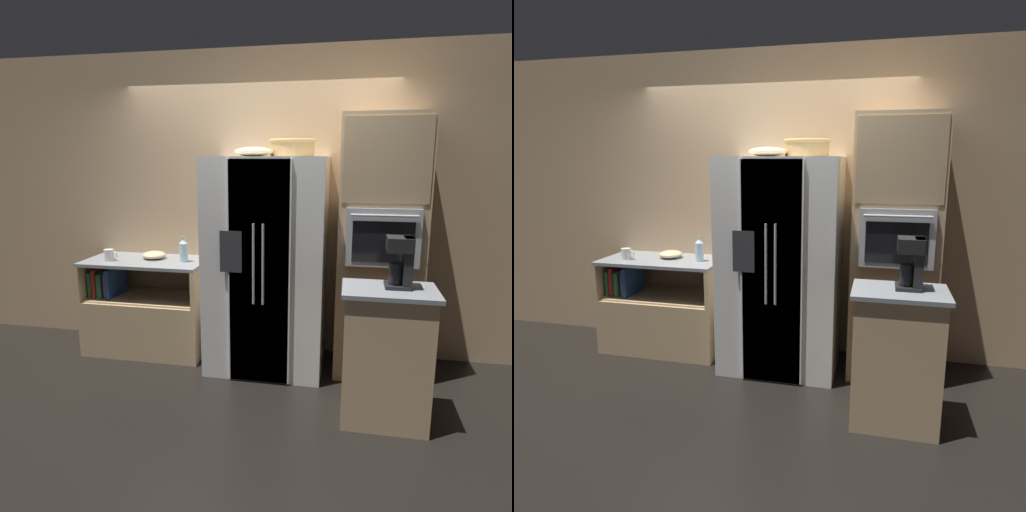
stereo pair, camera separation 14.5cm
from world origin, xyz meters
TOP-DOWN VIEW (x-y plane):
  - ground_plane at (0.00, 0.00)m, footprint 20.00×20.00m
  - wall_back at (0.00, 0.49)m, footprint 12.00×0.06m
  - counter_left at (-1.03, 0.15)m, footprint 1.14×0.60m
  - refrigerator at (0.17, 0.06)m, footprint 1.00×0.82m
  - wall_oven at (1.11, 0.14)m, footprint 0.69×0.68m
  - island_counter at (1.14, -0.68)m, footprint 0.63×0.45m
  - wicker_basket at (0.36, 0.16)m, footprint 0.39×0.39m
  - fruit_bowl at (0.06, -0.01)m, footprint 0.32×0.32m
  - bottle_tall at (-0.63, 0.14)m, footprint 0.08×0.08m
  - mug at (-1.33, 0.04)m, footprint 0.13×0.09m
  - mixing_bowl at (-0.96, 0.21)m, footprint 0.22×0.22m
  - coffee_maker at (1.21, -0.64)m, footprint 0.17×0.19m

SIDE VIEW (x-z plane):
  - ground_plane at x=0.00m, z-range 0.00..0.00m
  - counter_left at x=-1.03m, z-range -0.12..0.78m
  - island_counter at x=1.14m, z-range 0.00..0.97m
  - refrigerator at x=0.17m, z-range 0.00..1.85m
  - mixing_bowl at x=-0.96m, z-range 0.90..0.97m
  - mug at x=-1.33m, z-range 0.90..1.00m
  - bottle_tall at x=-0.63m, z-range 0.88..1.12m
  - wall_oven at x=1.11m, z-range 0.00..2.18m
  - coffee_maker at x=1.21m, z-range 0.99..1.33m
  - wall_back at x=0.00m, z-range 0.00..2.80m
  - fruit_bowl at x=0.06m, z-range 1.85..1.92m
  - wicker_basket at x=0.36m, z-range 1.85..1.99m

